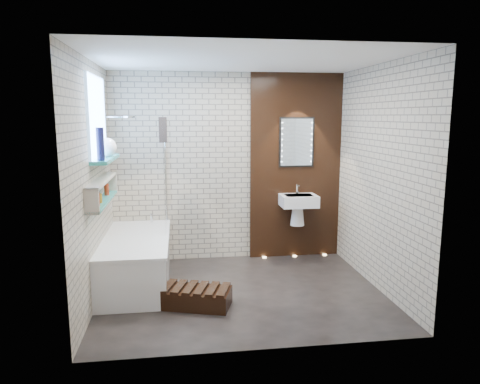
{
  "coord_description": "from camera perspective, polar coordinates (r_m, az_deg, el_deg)",
  "views": [
    {
      "loc": [
        -0.69,
        -4.82,
        2.01
      ],
      "look_at": [
        0.0,
        0.15,
        1.15
      ],
      "focal_mm": 33.21,
      "sensor_mm": 36.0,
      "label": 1
    }
  ],
  "objects": [
    {
      "name": "ground",
      "position": [
        5.27,
        0.23,
        -12.7
      ],
      "size": [
        3.2,
        3.2,
        0.0
      ],
      "primitive_type": "plane",
      "color": "black",
      "rests_on": "ground"
    },
    {
      "name": "room_shell",
      "position": [
        4.92,
        0.24,
        1.43
      ],
      "size": [
        3.24,
        3.2,
        2.6
      ],
      "color": "#AEA18A",
      "rests_on": "ground"
    },
    {
      "name": "walnut_panel",
      "position": [
        6.35,
        7.13,
        3.22
      ],
      "size": [
        1.3,
        0.06,
        2.6
      ],
      "primitive_type": "cube",
      "color": "black",
      "rests_on": "ground"
    },
    {
      "name": "clerestory_window",
      "position": [
        5.25,
        -17.72,
        8.08
      ],
      "size": [
        0.18,
        1.0,
        0.94
      ],
      "color": "#7FADE0",
      "rests_on": "room_shell"
    },
    {
      "name": "display_niche",
      "position": [
        5.11,
        -17.26,
        0.15
      ],
      "size": [
        0.14,
        1.3,
        0.26
      ],
      "color": "teal",
      "rests_on": "room_shell"
    },
    {
      "name": "bathtub",
      "position": [
        5.57,
        -13.16,
        -8.51
      ],
      "size": [
        0.79,
        1.74,
        0.7
      ],
      "color": "white",
      "rests_on": "ground"
    },
    {
      "name": "bath_screen",
      "position": [
        5.76,
        -9.63,
        2.3
      ],
      "size": [
        0.01,
        0.78,
        1.4
      ],
      "primitive_type": "cube",
      "color": "white",
      "rests_on": "bathtub"
    },
    {
      "name": "towel",
      "position": [
        5.46,
        -9.88,
        7.9
      ],
      "size": [
        0.09,
        0.23,
        0.3
      ],
      "primitive_type": "cube",
      "color": "black",
      "rests_on": "bath_screen"
    },
    {
      "name": "shower_head",
      "position": [
        5.81,
        -14.12,
        9.33
      ],
      "size": [
        0.18,
        0.18,
        0.02
      ],
      "primitive_type": "cylinder",
      "color": "silver",
      "rests_on": "room_shell"
    },
    {
      "name": "washbasin",
      "position": [
        6.24,
        7.5,
        -1.64
      ],
      "size": [
        0.5,
        0.36,
        0.58
      ],
      "color": "white",
      "rests_on": "walnut_panel"
    },
    {
      "name": "led_mirror",
      "position": [
        6.28,
        7.29,
        6.36
      ],
      "size": [
        0.5,
        0.02,
        0.7
      ],
      "color": "black",
      "rests_on": "walnut_panel"
    },
    {
      "name": "walnut_step",
      "position": [
        4.91,
        -6.39,
        -13.29
      ],
      "size": [
        0.92,
        0.61,
        0.19
      ],
      "primitive_type": "cube",
      "rotation": [
        0.0,
        0.0,
        -0.3
      ],
      "color": "black",
      "rests_on": "ground"
    },
    {
      "name": "niche_bottles",
      "position": [
        4.99,
        -17.47,
        -0.45
      ],
      "size": [
        0.06,
        0.71,
        0.15
      ],
      "color": "#AA6F1A",
      "rests_on": "display_niche"
    },
    {
      "name": "sill_vases",
      "position": [
        5.25,
        -16.85,
        5.59
      ],
      "size": [
        0.22,
        0.59,
        0.35
      ],
      "color": "black",
      "rests_on": "clerestory_window"
    },
    {
      "name": "floor_uplights",
      "position": [
        6.56,
        7.05,
        -8.16
      ],
      "size": [
        0.96,
        0.06,
        0.01
      ],
      "color": "#FFD899",
      "rests_on": "ground"
    }
  ]
}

